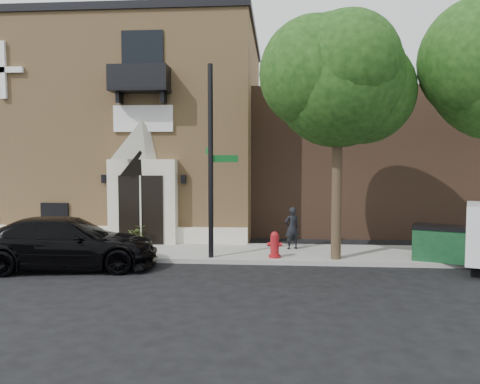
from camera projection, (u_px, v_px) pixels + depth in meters
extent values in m
plane|color=black|center=(150.00, 263.00, 15.12)|extent=(120.00, 120.00, 0.00)
cube|color=gray|center=(189.00, 252.00, 16.53)|extent=(42.00, 3.00, 0.15)
cube|color=tan|center=(133.00, 136.00, 23.00)|extent=(12.00, 10.00, 9.00)
cube|color=black|center=(131.00, 40.00, 22.67)|extent=(12.20, 10.20, 0.30)
cube|color=beige|center=(94.00, 234.00, 18.19)|extent=(12.00, 0.30, 0.60)
cube|color=beige|center=(143.00, 201.00, 17.81)|extent=(2.60, 0.55, 3.20)
pyramid|color=beige|center=(142.00, 139.00, 17.65)|extent=(2.60, 0.55, 1.50)
cube|color=black|center=(141.00, 210.00, 17.54)|extent=(1.70, 0.06, 2.60)
cube|color=beige|center=(141.00, 210.00, 17.50)|extent=(0.06, 0.04, 2.60)
cube|color=white|center=(143.00, 119.00, 17.78)|extent=(2.30, 0.10, 1.00)
cube|color=black|center=(140.00, 90.00, 17.32)|extent=(2.20, 0.90, 0.10)
cube|color=black|center=(136.00, 76.00, 16.86)|extent=(2.20, 0.06, 0.90)
cube|color=black|center=(112.00, 79.00, 17.37)|extent=(0.06, 0.90, 0.90)
cube|color=black|center=(168.00, 78.00, 17.21)|extent=(0.06, 0.90, 0.90)
cube|color=black|center=(143.00, 60.00, 17.66)|extent=(1.60, 0.08, 2.20)
cube|color=white|center=(3.00, 70.00, 18.06)|extent=(0.22, 0.14, 2.20)
cube|color=white|center=(3.00, 70.00, 18.06)|extent=(1.60, 0.14, 0.22)
cube|color=black|center=(55.00, 215.00, 18.34)|extent=(1.10, 0.10, 1.00)
cube|color=orange|center=(55.00, 215.00, 18.37)|extent=(0.85, 0.06, 0.75)
cube|color=black|center=(104.00, 179.00, 18.00)|extent=(0.18, 0.18, 0.32)
cube|color=black|center=(184.00, 179.00, 17.76)|extent=(0.18, 0.18, 0.32)
cube|color=brown|center=(439.00, 162.00, 22.90)|extent=(18.00, 8.00, 6.40)
cylinder|color=#38281C|center=(337.00, 194.00, 14.93)|extent=(0.32, 0.32, 4.20)
sphere|color=#13330E|center=(338.00, 81.00, 14.69)|extent=(4.20, 4.20, 4.20)
sphere|color=#13330E|center=(362.00, 91.00, 14.94)|extent=(3.36, 3.36, 3.36)
sphere|color=#13330E|center=(316.00, 73.00, 14.53)|extent=(3.57, 3.57, 3.57)
sphere|color=#13330E|center=(348.00, 63.00, 13.95)|extent=(3.15, 3.15, 3.15)
imported|color=black|center=(67.00, 243.00, 14.31)|extent=(5.73, 3.02, 1.58)
cylinder|color=black|center=(211.00, 162.00, 15.07)|extent=(0.17, 0.17, 6.23)
cube|color=#0F5B20|center=(225.00, 159.00, 15.17)|extent=(0.85, 0.31, 0.23)
cube|color=#0F5B20|center=(208.00, 151.00, 15.50)|extent=(0.31, 0.85, 0.23)
cylinder|color=maroon|center=(275.00, 256.00, 15.25)|extent=(0.39, 0.39, 0.09)
cylinder|color=maroon|center=(275.00, 246.00, 15.23)|extent=(0.28, 0.28, 0.59)
sphere|color=maroon|center=(275.00, 236.00, 15.20)|extent=(0.28, 0.28, 0.28)
cylinder|color=maroon|center=(275.00, 244.00, 15.22)|extent=(0.49, 0.13, 0.13)
cube|color=#0E331A|center=(441.00, 245.00, 14.78)|extent=(1.87, 1.45, 1.01)
cube|color=black|center=(441.00, 227.00, 14.75)|extent=(1.93, 1.51, 0.11)
imported|color=#4A5F27|center=(138.00, 235.00, 17.38)|extent=(0.83, 0.77, 0.79)
imported|color=black|center=(292.00, 228.00, 16.67)|extent=(0.65, 0.56, 1.50)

